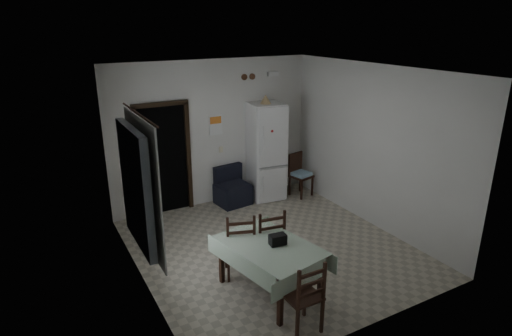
{
  "coord_description": "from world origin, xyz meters",
  "views": [
    {
      "loc": [
        -3.28,
        -5.39,
        3.57
      ],
      "look_at": [
        0.0,
        0.5,
        1.25
      ],
      "focal_mm": 30.0,
      "sensor_mm": 36.0,
      "label": 1
    }
  ],
  "objects_px": {
    "dining_chair_far_left": "(240,243)",
    "dining_chair_near_head": "(302,295)",
    "corner_chair": "(301,175)",
    "dining_chair_far_right": "(267,239)",
    "dining_table": "(269,268)",
    "navy_seat": "(233,186)",
    "fridge": "(265,152)"
  },
  "relations": [
    {
      "from": "navy_seat",
      "to": "dining_chair_far_right",
      "type": "distance_m",
      "value": 2.54
    },
    {
      "from": "corner_chair",
      "to": "dining_chair_far_right",
      "type": "relative_size",
      "value": 0.9
    },
    {
      "from": "fridge",
      "to": "dining_table",
      "type": "distance_m",
      "value": 3.46
    },
    {
      "from": "dining_chair_far_left",
      "to": "dining_chair_near_head",
      "type": "relative_size",
      "value": 1.05
    },
    {
      "from": "dining_table",
      "to": "fridge",
      "type": "bearing_deg",
      "value": 49.62
    },
    {
      "from": "navy_seat",
      "to": "dining_table",
      "type": "xyz_separation_m",
      "value": [
        -0.9,
        -2.97,
        -0.02
      ]
    },
    {
      "from": "dining_chair_far_left",
      "to": "navy_seat",
      "type": "bearing_deg",
      "value": -94.22
    },
    {
      "from": "dining_table",
      "to": "dining_chair_far_left",
      "type": "relative_size",
      "value": 1.38
    },
    {
      "from": "dining_chair_far_right",
      "to": "dining_table",
      "type": "bearing_deg",
      "value": 71.0
    },
    {
      "from": "navy_seat",
      "to": "dining_chair_far_right",
      "type": "height_order",
      "value": "dining_chair_far_right"
    },
    {
      "from": "dining_chair_far_left",
      "to": "dining_chair_far_right",
      "type": "xyz_separation_m",
      "value": [
        0.42,
        -0.09,
        0.0
      ]
    },
    {
      "from": "navy_seat",
      "to": "dining_chair_far_right",
      "type": "xyz_separation_m",
      "value": [
        -0.64,
        -2.46,
        0.13
      ]
    },
    {
      "from": "navy_seat",
      "to": "dining_chair_far_right",
      "type": "relative_size",
      "value": 0.75
    },
    {
      "from": "dining_table",
      "to": "navy_seat",
      "type": "bearing_deg",
      "value": 61.95
    },
    {
      "from": "corner_chair",
      "to": "dining_chair_far_right",
      "type": "height_order",
      "value": "dining_chair_far_right"
    },
    {
      "from": "corner_chair",
      "to": "dining_table",
      "type": "relative_size",
      "value": 0.65
    },
    {
      "from": "fridge",
      "to": "dining_table",
      "type": "height_order",
      "value": "fridge"
    },
    {
      "from": "fridge",
      "to": "dining_chair_far_left",
      "type": "xyz_separation_m",
      "value": [
        -1.81,
        -2.37,
        -0.5
      ]
    },
    {
      "from": "dining_chair_far_left",
      "to": "dining_table",
      "type": "bearing_deg",
      "value": 124.04
    },
    {
      "from": "corner_chair",
      "to": "dining_chair_near_head",
      "type": "bearing_deg",
      "value": -138.41
    },
    {
      "from": "dining_chair_far_left",
      "to": "dining_chair_near_head",
      "type": "xyz_separation_m",
      "value": [
        0.1,
        -1.44,
        -0.02
      ]
    },
    {
      "from": "dining_chair_far_right",
      "to": "dining_chair_near_head",
      "type": "xyz_separation_m",
      "value": [
        -0.32,
        -1.35,
        -0.02
      ]
    },
    {
      "from": "fridge",
      "to": "navy_seat",
      "type": "bearing_deg",
      "value": -173.2
    },
    {
      "from": "fridge",
      "to": "navy_seat",
      "type": "height_order",
      "value": "fridge"
    },
    {
      "from": "navy_seat",
      "to": "dining_table",
      "type": "distance_m",
      "value": 3.1
    },
    {
      "from": "corner_chair",
      "to": "dining_chair_far_right",
      "type": "xyz_separation_m",
      "value": [
        -2.11,
        -2.15,
        0.05
      ]
    },
    {
      "from": "fridge",
      "to": "dining_chair_near_head",
      "type": "xyz_separation_m",
      "value": [
        -1.71,
        -3.81,
        -0.52
      ]
    },
    {
      "from": "navy_seat",
      "to": "dining_chair_far_right",
      "type": "bearing_deg",
      "value": -111.09
    },
    {
      "from": "navy_seat",
      "to": "corner_chair",
      "type": "bearing_deg",
      "value": -18.5
    },
    {
      "from": "corner_chair",
      "to": "dining_chair_near_head",
      "type": "height_order",
      "value": "dining_chair_near_head"
    },
    {
      "from": "dining_chair_far_right",
      "to": "dining_chair_near_head",
      "type": "height_order",
      "value": "dining_chair_far_right"
    },
    {
      "from": "fridge",
      "to": "dining_chair_far_right",
      "type": "height_order",
      "value": "fridge"
    }
  ]
}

